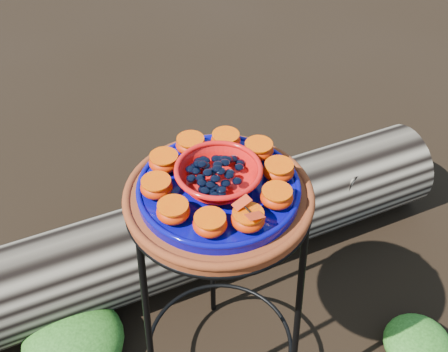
{
  "coord_description": "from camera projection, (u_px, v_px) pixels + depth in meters",
  "views": [
    {
      "loc": [
        -0.08,
        -0.85,
        1.55
      ],
      "look_at": [
        0.01,
        0.0,
        0.78
      ],
      "focal_mm": 45.0,
      "sensor_mm": 36.0,
      "label": 1
    }
  ],
  "objects": [
    {
      "name": "butterfly",
      "position": [
        248.0,
        210.0,
        1.05
      ],
      "size": [
        0.09,
        0.08,
        0.01
      ],
      "primitive_type": null,
      "rotation": [
        0.0,
        0.0,
        0.48
      ],
      "color": "red",
      "rests_on": "orange_half_0"
    },
    {
      "name": "glass_gems",
      "position": [
        218.0,
        164.0,
        1.13
      ],
      "size": [
        0.13,
        0.13,
        0.02
      ],
      "primitive_type": null,
      "color": "black",
      "rests_on": "red_bowl"
    },
    {
      "name": "foliage_left",
      "position": [
        73.0,
        340.0,
        1.66
      ],
      "size": [
        0.3,
        0.3,
        0.15
      ],
      "primitive_type": "ellipsoid",
      "color": "#184010",
      "rests_on": "ground"
    },
    {
      "name": "orange_half_1",
      "position": [
        277.0,
        197.0,
        1.12
      ],
      "size": [
        0.07,
        0.07,
        0.04
      ],
      "primitive_type": "ellipsoid",
      "color": "#C02700",
      "rests_on": "cobalt_plate"
    },
    {
      "name": "red_bowl",
      "position": [
        218.0,
        177.0,
        1.15
      ],
      "size": [
        0.17,
        0.17,
        0.05
      ],
      "primitive_type": null,
      "color": "red",
      "rests_on": "cobalt_plate"
    },
    {
      "name": "orange_half_6",
      "position": [
        164.0,
        162.0,
        1.2
      ],
      "size": [
        0.07,
        0.07,
        0.04
      ],
      "primitive_type": "ellipsoid",
      "color": "#C02700",
      "rests_on": "cobalt_plate"
    },
    {
      "name": "orange_half_0",
      "position": [
        248.0,
        219.0,
        1.07
      ],
      "size": [
        0.07,
        0.07,
        0.04
      ],
      "primitive_type": "ellipsoid",
      "color": "#C02700",
      "rests_on": "cobalt_plate"
    },
    {
      "name": "orange_half_4",
      "position": [
        226.0,
        140.0,
        1.25
      ],
      "size": [
        0.07,
        0.07,
        0.04
      ],
      "primitive_type": "ellipsoid",
      "color": "#C02700",
      "rests_on": "cobalt_plate"
    },
    {
      "name": "orange_half_7",
      "position": [
        157.0,
        187.0,
        1.14
      ],
      "size": [
        0.07,
        0.07,
        0.04
      ],
      "primitive_type": "ellipsoid",
      "color": "#C02700",
      "rests_on": "cobalt_plate"
    },
    {
      "name": "orange_half_8",
      "position": [
        173.0,
        211.0,
        1.09
      ],
      "size": [
        0.07,
        0.07,
        0.04
      ],
      "primitive_type": "ellipsoid",
      "color": "#C02700",
      "rests_on": "cobalt_plate"
    },
    {
      "name": "cobalt_plate",
      "position": [
        219.0,
        189.0,
        1.18
      ],
      "size": [
        0.34,
        0.34,
        0.02
      ],
      "primitive_type": "cylinder",
      "color": "#0B0C59",
      "rests_on": "terracotta_saucer"
    },
    {
      "name": "foliage_back",
      "position": [
        166.0,
        222.0,
        2.02
      ],
      "size": [
        0.3,
        0.3,
        0.15
      ],
      "primitive_type": "ellipsoid",
      "color": "#184010",
      "rests_on": "ground"
    },
    {
      "name": "terracotta_saucer",
      "position": [
        219.0,
        199.0,
        1.19
      ],
      "size": [
        0.4,
        0.4,
        0.03
      ],
      "primitive_type": "cylinder",
      "color": "maroon",
      "rests_on": "plant_stand"
    },
    {
      "name": "orange_half_3",
      "position": [
        259.0,
        150.0,
        1.23
      ],
      "size": [
        0.07,
        0.07,
        0.04
      ],
      "primitive_type": "ellipsoid",
      "color": "#C02700",
      "rests_on": "cobalt_plate"
    },
    {
      "name": "foliage_right",
      "position": [
        418.0,
        343.0,
        1.68
      ],
      "size": [
        0.21,
        0.21,
        0.1
      ],
      "primitive_type": "ellipsoid",
      "color": "#184010",
      "rests_on": "ground"
    },
    {
      "name": "orange_half_5",
      "position": [
        191.0,
        145.0,
        1.24
      ],
      "size": [
        0.07,
        0.07,
        0.04
      ],
      "primitive_type": "ellipsoid",
      "color": "#C02700",
      "rests_on": "cobalt_plate"
    },
    {
      "name": "driftwood_log",
      "position": [
        216.0,
        225.0,
        1.91
      ],
      "size": [
        1.65,
        0.9,
        0.3
      ],
      "primitive_type": null,
      "rotation": [
        0.0,
        0.0,
        0.32
      ],
      "color": "black",
      "rests_on": "ground"
    },
    {
      "name": "orange_half_9",
      "position": [
        210.0,
        224.0,
        1.06
      ],
      "size": [
        0.07,
        0.07,
        0.04
      ],
      "primitive_type": "ellipsoid",
      "color": "#C02700",
      "rests_on": "cobalt_plate"
    },
    {
      "name": "orange_half_2",
      "position": [
        279.0,
        171.0,
        1.17
      ],
      "size": [
        0.07,
        0.07,
        0.04
      ],
      "primitive_type": "ellipsoid",
      "color": "#C02700",
      "rests_on": "cobalt_plate"
    },
    {
      "name": "plant_stand",
      "position": [
        220.0,
        301.0,
        1.44
      ],
      "size": [
        0.44,
        0.44,
        0.7
      ],
      "primitive_type": null,
      "color": "black",
      "rests_on": "ground"
    }
  ]
}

